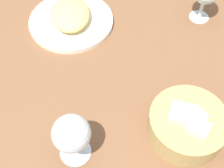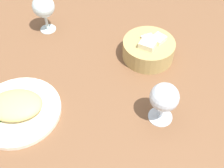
# 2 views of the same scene
# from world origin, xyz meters

# --- Properties ---
(ground_plane) EXTENTS (1.40, 1.40, 0.02)m
(ground_plane) POSITION_xyz_m (0.00, 0.00, -0.01)
(ground_plane) COLOR brown
(plate) EXTENTS (0.24, 0.24, 0.01)m
(plate) POSITION_xyz_m (-0.18, -0.15, 0.01)
(plate) COLOR white
(plate) RESTS_ON ground_plane
(omelette) EXTENTS (0.15, 0.11, 0.04)m
(omelette) POSITION_xyz_m (-0.18, -0.15, 0.03)
(omelette) COLOR #E0C36D
(omelette) RESTS_ON plate
(lettuce_garnish) EXTENTS (0.04, 0.04, 0.01)m
(lettuce_garnish) POSITION_xyz_m (-0.23, -0.18, 0.02)
(lettuce_garnish) COLOR #477D38
(lettuce_garnish) RESTS_ON plate
(bread_basket) EXTENTS (0.17, 0.17, 0.08)m
(bread_basket) POSITION_xyz_m (0.20, 0.09, 0.03)
(bread_basket) COLOR tan
(bread_basket) RESTS_ON ground_plane
(wine_glass_near) EXTENTS (0.08, 0.08, 0.13)m
(wine_glass_near) POSITION_xyz_m (0.22, -0.16, 0.08)
(wine_glass_near) COLOR silver
(wine_glass_near) RESTS_ON ground_plane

